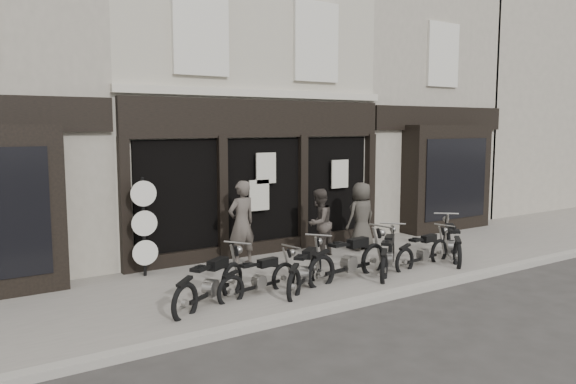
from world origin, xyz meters
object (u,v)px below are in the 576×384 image
motorcycle_0 (211,287)px  motorcycle_2 (306,273)px  motorcycle_5 (423,254)px  motorcycle_1 (259,281)px  man_right (361,216)px  advert_sign_post (144,231)px  motorcycle_6 (452,245)px  man_left (242,223)px  man_centre (319,223)px  motorcycle_3 (349,263)px  motorcycle_4 (388,258)px

motorcycle_0 → motorcycle_2: (2.00, -0.11, -0.02)m
motorcycle_0 → motorcycle_5: motorcycle_0 is taller
motorcycle_0 → motorcycle_1: motorcycle_0 is taller
motorcycle_5 → man_right: 2.13m
motorcycle_5 → advert_sign_post: bearing=146.1°
motorcycle_6 → man_left: man_left is taller
man_centre → motorcycle_1: bearing=10.1°
motorcycle_1 → motorcycle_6: bearing=-11.3°
advert_sign_post → motorcycle_0: bearing=-75.0°
man_centre → man_right: size_ratio=0.96×
motorcycle_0 → man_centre: 4.21m
motorcycle_1 → motorcycle_6: motorcycle_6 is taller
motorcycle_0 → motorcycle_2: 2.00m
motorcycle_5 → man_right: size_ratio=1.15×
motorcycle_5 → man_centre: man_centre is taller
man_centre → man_right: man_right is taller
motorcycle_1 → motorcycle_2: 0.99m
motorcycle_1 → motorcycle_2: bearing=-17.8°
motorcycle_6 → man_left: bearing=105.0°
motorcycle_5 → advert_sign_post: 6.20m
man_left → motorcycle_5: bearing=138.3°
man_right → advert_sign_post: advert_sign_post is taller
motorcycle_6 → man_left: 5.06m
motorcycle_0 → motorcycle_2: size_ratio=1.10×
man_left → man_right: 3.37m
motorcycle_0 → motorcycle_1: 1.01m
man_left → advert_sign_post: size_ratio=0.87×
motorcycle_1 → advert_sign_post: bearing=109.0°
man_left → man_right: (3.36, -0.22, -0.10)m
motorcycle_5 → man_left: man_left is taller
motorcycle_1 → man_right: bearing=13.9°
motorcycle_3 → man_right: size_ratio=1.35×
motorcycle_1 → motorcycle_5: motorcycle_5 is taller
motorcycle_3 → advert_sign_post: advert_sign_post is taller
motorcycle_5 → advert_sign_post: size_ratio=0.90×
man_centre → advert_sign_post: size_ratio=0.75×
man_centre → advert_sign_post: (-4.11, 0.60, 0.13)m
man_centre → man_right: (1.39, 0.07, 0.04)m
motorcycle_0 → man_centre: (3.76, 1.83, 0.53)m
motorcycle_0 → man_centre: man_centre is taller
motorcycle_1 → motorcycle_4: (3.17, -0.14, 0.05)m
motorcycle_5 → man_centre: bearing=117.6°
motorcycle_4 → motorcycle_5: 1.07m
motorcycle_4 → man_right: bearing=23.7°
motorcycle_2 → motorcycle_4: (2.18, -0.01, 0.01)m
advert_sign_post → motorcycle_4: bearing=-22.7°
motorcycle_3 → motorcycle_4: motorcycle_3 is taller
man_left → motorcycle_1: bearing=61.2°
motorcycle_4 → man_right: (0.98, 2.02, 0.57)m
motorcycle_5 → man_right: bearing=83.3°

